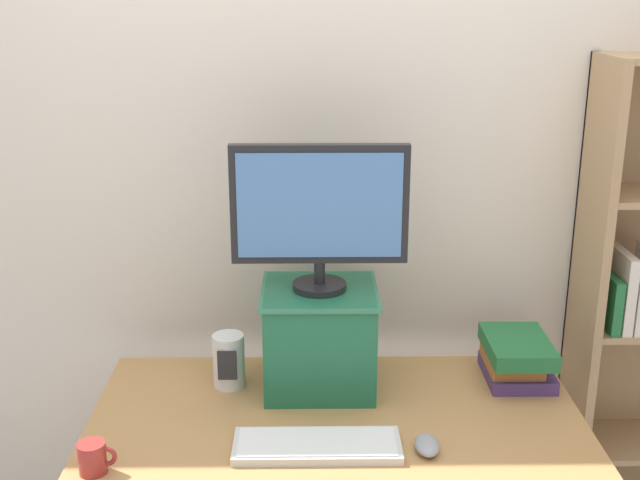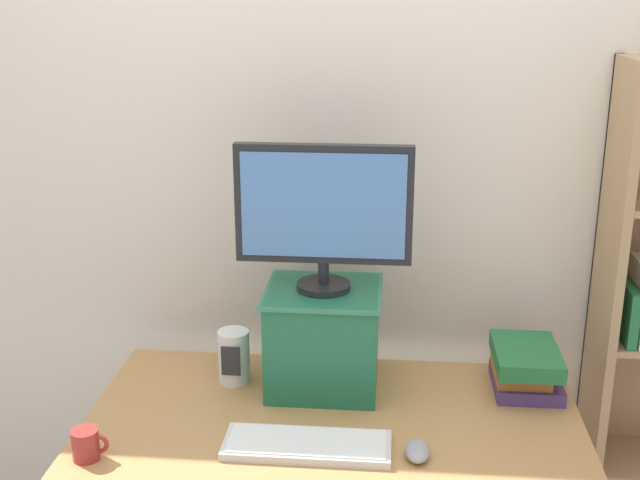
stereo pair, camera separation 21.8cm
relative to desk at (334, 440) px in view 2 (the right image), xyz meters
name	(u,v)px [view 2 (the right image)]	position (x,y,z in m)	size (l,w,h in m)	color
back_wall	(347,183)	(0.00, 0.54, 0.62)	(7.00, 0.08, 2.60)	beige
desk	(334,440)	(0.00, 0.00, 0.00)	(1.39, 0.75, 0.76)	#B7844C
riser_box	(323,336)	(-0.05, 0.18, 0.24)	(0.34, 0.32, 0.31)	#1E6642
computer_monitor	(324,211)	(-0.05, 0.18, 0.63)	(0.51, 0.16, 0.43)	black
keyboard	(307,445)	(-0.06, -0.18, 0.09)	(0.44, 0.16, 0.02)	silver
computer_mouse	(417,451)	(0.23, -0.19, 0.10)	(0.06, 0.10, 0.04)	#99999E
book_stack	(525,368)	(0.56, 0.21, 0.15)	(0.20, 0.26, 0.14)	#4C336B
coffee_mug	(87,444)	(-0.61, -0.27, 0.12)	(0.10, 0.07, 0.08)	#9E2D28
desk_speaker	(234,356)	(-0.32, 0.18, 0.16)	(0.10, 0.10, 0.16)	silver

